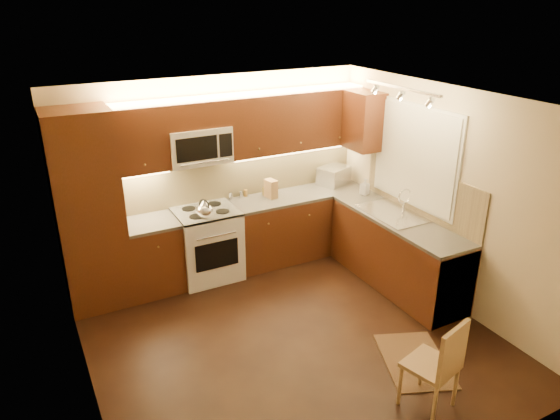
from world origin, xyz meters
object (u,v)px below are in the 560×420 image
microwave (198,145)px  soap_bottle (365,186)px  stove (208,244)px  sink (392,208)px  kettle (204,208)px  dining_chair (431,363)px  toaster_oven (334,176)px  knife_block (271,189)px

microwave → soap_bottle: microwave is taller
stove → soap_bottle: size_ratio=4.22×
sink → kettle: 2.28m
microwave → dining_chair: microwave is taller
toaster_oven → microwave: bearing=158.1°
dining_chair → toaster_oven: bearing=55.9°
sink → knife_block: (-1.06, 1.20, 0.05)m
sink → kettle: (-2.08, 0.92, 0.06)m
soap_bottle → dining_chair: (-1.22, -2.67, -0.56)m
stove → knife_block: 1.10m
stove → sink: bearing=-29.4°
toaster_oven → knife_block: size_ratio=1.73×
knife_block → soap_bottle: bearing=-30.5°
knife_block → dining_chair: size_ratio=0.27×
sink → kettle: size_ratio=3.65×
microwave → sink: bearing=-32.2°
stove → kettle: (-0.08, -0.20, 0.58)m
microwave → dining_chair: 3.57m
knife_block → soap_bottle: 1.26m
dining_chair → kettle: bearing=93.1°
sink → knife_block: 1.60m
microwave → dining_chair: size_ratio=0.84×
dining_chair → knife_block: bearing=73.4°
stove → kettle: size_ratio=3.91×
knife_block → toaster_oven: bearing=-5.1°
toaster_oven → dining_chair: size_ratio=0.47×
microwave → toaster_oven: microwave is taller
microwave → dining_chair: bearing=-74.5°
knife_block → stove: bearing=176.2°
microwave → sink: microwave is taller
stove → microwave: bearing=90.0°
stove → soap_bottle: bearing=-10.8°
knife_block → soap_bottle: size_ratio=1.12×
toaster_oven → dining_chair: (-1.07, -3.21, -0.57)m
microwave → kettle: size_ratio=3.23×
toaster_oven → knife_block: (-1.02, -0.06, -0.00)m
stove → microwave: (0.00, 0.14, 1.26)m
knife_block → dining_chair: 3.20m
stove → dining_chair: stove is taller
microwave → knife_block: 1.18m
sink → dining_chair: sink is taller
kettle → soap_bottle: 2.21m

